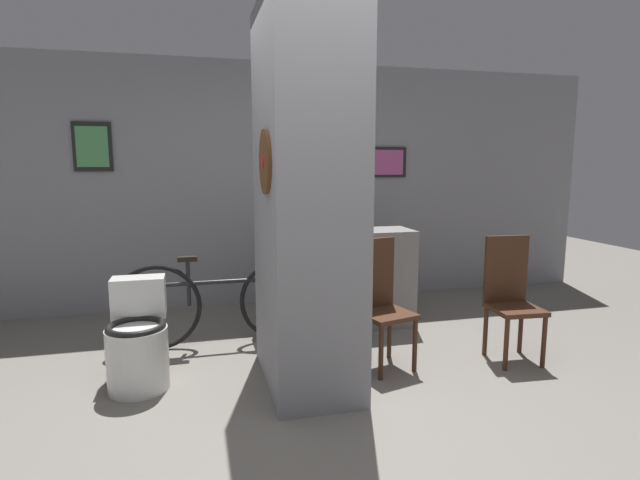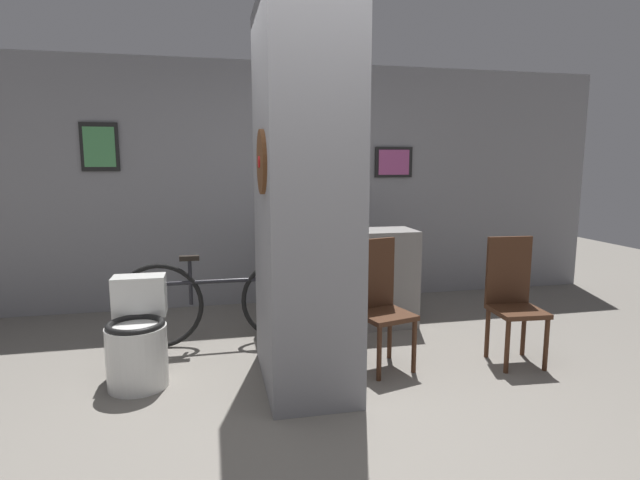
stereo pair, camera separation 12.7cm
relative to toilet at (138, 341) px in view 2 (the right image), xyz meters
The scene contains 10 objects.
ground_plane 1.33m from the toilet, 34.35° to the right, with size 14.00×14.00×0.00m, color slate.
wall_back 2.39m from the toilet, 60.55° to the left, with size 8.00×0.09×2.60m.
pillar_center 1.53m from the toilet, ahead, with size 0.62×1.07×2.60m.
counter_shelf 1.91m from the toilet, 27.27° to the left, with size 1.44×0.44×0.92m.
toilet is the anchor object (origin of this frame).
chair_near_pillar 1.77m from the toilet, ahead, with size 0.45×0.45×0.97m.
chair_by_doorway 2.82m from the toilet, ahead, with size 0.39×0.39×0.97m.
bicycle 0.90m from the toilet, 47.57° to the left, with size 1.77×0.42×0.78m.
bottle_tall 1.92m from the toilet, 30.36° to the left, with size 0.07×0.07×0.33m.
bottle_short 1.97m from the toilet, 27.14° to the left, with size 0.08×0.08×0.23m.
Camera 2 is at (-0.54, -2.81, 1.54)m, focal length 28.00 mm.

